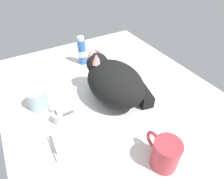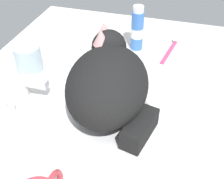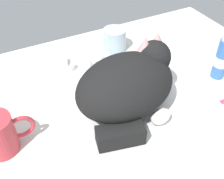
{
  "view_description": "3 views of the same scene",
  "coord_description": "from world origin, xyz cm",
  "px_view_note": "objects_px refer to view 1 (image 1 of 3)",
  "views": [
    {
      "loc": [
        -47.98,
        29.02,
        51.9
      ],
      "look_at": [
        0.53,
        1.02,
        5.16
      ],
      "focal_mm": 30.81,
      "sensor_mm": 36.0,
      "label": 1
    },
    {
      "loc": [
        -49.57,
        -15.48,
        48.05
      ],
      "look_at": [
        -0.21,
        -1.11,
        7.3
      ],
      "focal_mm": 47.0,
      "sensor_mm": 36.0,
      "label": 2
    },
    {
      "loc": [
        -25.89,
        -43.76,
        51.61
      ],
      "look_at": [
        -2.99,
        1.14,
        7.45
      ],
      "focal_mm": 44.63,
      "sensor_mm": 36.0,
      "label": 3
    }
  ],
  "objects_px": {
    "rinse_cup": "(38,99)",
    "toothpaste_bottle": "(83,51)",
    "toothbrush": "(101,55)",
    "cat": "(114,81)",
    "faucet": "(61,116)",
    "coffee_mug": "(165,153)",
    "soap_bar": "(61,141)"
  },
  "relations": [
    {
      "from": "rinse_cup",
      "to": "toothpaste_bottle",
      "type": "relative_size",
      "value": 0.53
    },
    {
      "from": "coffee_mug",
      "to": "toothpaste_bottle",
      "type": "bearing_deg",
      "value": -2.07
    },
    {
      "from": "toothbrush",
      "to": "soap_bar",
      "type": "bearing_deg",
      "value": 140.49
    },
    {
      "from": "toothbrush",
      "to": "faucet",
      "type": "bearing_deg",
      "value": 135.45
    },
    {
      "from": "cat",
      "to": "rinse_cup",
      "type": "height_order",
      "value": "cat"
    },
    {
      "from": "faucet",
      "to": "cat",
      "type": "distance_m",
      "value": 0.23
    },
    {
      "from": "soap_bar",
      "to": "cat",
      "type": "bearing_deg",
      "value": -66.18
    },
    {
      "from": "faucet",
      "to": "toothbrush",
      "type": "bearing_deg",
      "value": -44.55
    },
    {
      "from": "coffee_mug",
      "to": "cat",
      "type": "bearing_deg",
      "value": -3.52
    },
    {
      "from": "cat",
      "to": "toothbrush",
      "type": "distance_m",
      "value": 0.35
    },
    {
      "from": "cat",
      "to": "toothbrush",
      "type": "height_order",
      "value": "cat"
    },
    {
      "from": "soap_bar",
      "to": "toothbrush",
      "type": "height_order",
      "value": "soap_bar"
    },
    {
      "from": "cat",
      "to": "toothpaste_bottle",
      "type": "relative_size",
      "value": 1.96
    },
    {
      "from": "soap_bar",
      "to": "toothpaste_bottle",
      "type": "xyz_separation_m",
      "value": [
        0.42,
        -0.25,
        0.04
      ]
    },
    {
      "from": "cat",
      "to": "toothpaste_bottle",
      "type": "xyz_separation_m",
      "value": [
        0.31,
        -0.0,
        -0.02
      ]
    },
    {
      "from": "faucet",
      "to": "coffee_mug",
      "type": "height_order",
      "value": "coffee_mug"
    },
    {
      "from": "faucet",
      "to": "rinse_cup",
      "type": "bearing_deg",
      "value": 23.65
    },
    {
      "from": "toothbrush",
      "to": "cat",
      "type": "bearing_deg",
      "value": 161.66
    },
    {
      "from": "rinse_cup",
      "to": "faucet",
      "type": "bearing_deg",
      "value": -156.35
    },
    {
      "from": "cat",
      "to": "rinse_cup",
      "type": "xyz_separation_m",
      "value": [
        0.1,
        0.27,
        -0.05
      ]
    },
    {
      "from": "cat",
      "to": "coffee_mug",
      "type": "xyz_separation_m",
      "value": [
        -0.31,
        0.02,
        -0.04
      ]
    },
    {
      "from": "cat",
      "to": "soap_bar",
      "type": "bearing_deg",
      "value": 113.82
    },
    {
      "from": "cat",
      "to": "toothpaste_bottle",
      "type": "height_order",
      "value": "cat"
    },
    {
      "from": "rinse_cup",
      "to": "soap_bar",
      "type": "bearing_deg",
      "value": -175.41
    },
    {
      "from": "cat",
      "to": "soap_bar",
      "type": "distance_m",
      "value": 0.28
    },
    {
      "from": "toothpaste_bottle",
      "to": "coffee_mug",
      "type": "bearing_deg",
      "value": 177.93
    },
    {
      "from": "coffee_mug",
      "to": "rinse_cup",
      "type": "relative_size",
      "value": 1.61
    },
    {
      "from": "coffee_mug",
      "to": "toothbrush",
      "type": "bearing_deg",
      "value": -11.3
    },
    {
      "from": "rinse_cup",
      "to": "toothbrush",
      "type": "xyz_separation_m",
      "value": [
        0.22,
        -0.37,
        -0.03
      ]
    },
    {
      "from": "cat",
      "to": "soap_bar",
      "type": "xyz_separation_m",
      "value": [
        -0.11,
        0.25,
        -0.06
      ]
    },
    {
      "from": "coffee_mug",
      "to": "toothpaste_bottle",
      "type": "distance_m",
      "value": 0.61
    },
    {
      "from": "faucet",
      "to": "toothbrush",
      "type": "height_order",
      "value": "faucet"
    }
  ]
}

